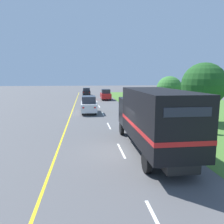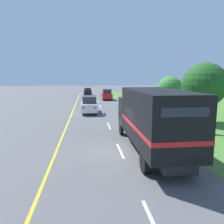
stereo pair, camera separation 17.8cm
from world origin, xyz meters
TOP-DOWN VIEW (x-y plane):
  - ground_plane at (0.00, 0.00)m, footprint 200.00×200.00m
  - grass_shoulder at (13.70, 16.47)m, footprint 20.00×66.86m
  - edge_line_yellow at (-3.70, 16.47)m, footprint 0.12×66.86m
  - centre_dash_near at (0.00, 0.16)m, footprint 0.12×2.60m
  - centre_dash_mid_a at (0.00, 6.76)m, footprint 0.12×2.60m
  - centre_dash_mid_b at (0.00, 13.36)m, footprint 0.12×2.60m
  - centre_dash_far at (0.00, 19.96)m, footprint 0.12×2.60m
  - centre_dash_farthest at (0.00, 26.56)m, footprint 0.12×2.60m
  - horse_trailer_truck at (1.70, -0.30)m, footprint 2.51×8.93m
  - lead_car_white at (-1.63, 13.88)m, footprint 1.80×4.43m
  - lead_car_red_ahead at (1.83, 29.16)m, footprint 1.80×4.24m
  - lead_car_black_ahead at (-1.70, 39.85)m, footprint 1.80×4.51m
  - highway_sign at (5.91, 3.80)m, footprint 2.03×0.09m
  - roadside_tree_near at (8.76, 6.96)m, footprint 4.04×4.04m
  - roadside_tree_mid at (7.99, 13.22)m, footprint 3.05×3.05m
  - delineator_post at (4.25, -0.88)m, footprint 0.08×0.08m

SIDE VIEW (x-z plane):
  - ground_plane at x=0.00m, z-range 0.00..0.00m
  - edge_line_yellow at x=-3.70m, z-range 0.00..0.01m
  - centre_dash_near at x=0.00m, z-range 0.00..0.01m
  - centre_dash_mid_a at x=0.00m, z-range 0.00..0.01m
  - centre_dash_mid_b at x=0.00m, z-range 0.00..0.01m
  - centre_dash_far at x=0.00m, z-range 0.00..0.01m
  - centre_dash_farthest at x=0.00m, z-range 0.00..0.01m
  - grass_shoulder at x=13.70m, z-range 0.00..0.01m
  - delineator_post at x=4.25m, z-range 0.03..0.98m
  - lead_car_black_ahead at x=-1.70m, z-range 0.02..1.81m
  - lead_car_red_ahead at x=1.83m, z-range 0.00..2.03m
  - lead_car_white at x=-1.63m, z-range 0.00..2.05m
  - highway_sign at x=5.91m, z-range 0.31..3.10m
  - horse_trailer_truck at x=1.70m, z-range 0.21..3.81m
  - roadside_tree_mid at x=7.99m, z-range 0.66..5.04m
  - roadside_tree_near at x=8.76m, z-range 0.76..6.34m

